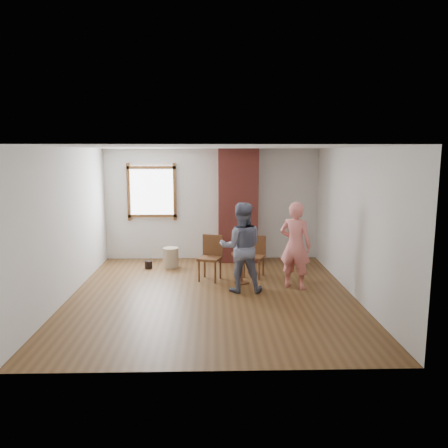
{
  "coord_description": "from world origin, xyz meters",
  "views": [
    {
      "loc": [
        0.01,
        -7.48,
        2.52
      ],
      "look_at": [
        0.24,
        0.8,
        1.15
      ],
      "focal_mm": 35.0,
      "sensor_mm": 36.0,
      "label": 1
    }
  ],
  "objects_px": {
    "man": "(241,247)",
    "person_pink": "(295,245)",
    "dining_chair_left": "(211,255)",
    "stoneware_crock": "(171,257)",
    "side_table": "(241,263)",
    "dining_chair_right": "(255,254)"
  },
  "relations": [
    {
      "from": "man",
      "to": "person_pink",
      "type": "xyz_separation_m",
      "value": [
        1.01,
        0.16,
        -0.0
      ]
    },
    {
      "from": "dining_chair_left",
      "to": "man",
      "type": "height_order",
      "value": "man"
    },
    {
      "from": "stoneware_crock",
      "to": "man",
      "type": "distance_m",
      "value": 2.32
    },
    {
      "from": "side_table",
      "to": "dining_chair_left",
      "type": "bearing_deg",
      "value": 154.18
    },
    {
      "from": "dining_chair_right",
      "to": "stoneware_crock",
      "type": "bearing_deg",
      "value": -179.93
    },
    {
      "from": "side_table",
      "to": "person_pink",
      "type": "xyz_separation_m",
      "value": [
        0.97,
        -0.32,
        0.41
      ]
    },
    {
      "from": "side_table",
      "to": "man",
      "type": "relative_size",
      "value": 0.37
    },
    {
      "from": "stoneware_crock",
      "to": "person_pink",
      "type": "distance_m",
      "value": 2.97
    },
    {
      "from": "stoneware_crock",
      "to": "dining_chair_left",
      "type": "bearing_deg",
      "value": -46.98
    },
    {
      "from": "stoneware_crock",
      "to": "side_table",
      "type": "distance_m",
      "value": 1.94
    },
    {
      "from": "dining_chair_right",
      "to": "side_table",
      "type": "bearing_deg",
      "value": -99.06
    },
    {
      "from": "side_table",
      "to": "man",
      "type": "height_order",
      "value": "man"
    },
    {
      "from": "dining_chair_left",
      "to": "person_pink",
      "type": "height_order",
      "value": "person_pink"
    },
    {
      "from": "stoneware_crock",
      "to": "dining_chair_right",
      "type": "distance_m",
      "value": 1.95
    },
    {
      "from": "side_table",
      "to": "man",
      "type": "distance_m",
      "value": 0.63
    },
    {
      "from": "dining_chair_right",
      "to": "person_pink",
      "type": "distance_m",
      "value": 1.12
    },
    {
      "from": "side_table",
      "to": "stoneware_crock",
      "type": "bearing_deg",
      "value": 140.08
    },
    {
      "from": "person_pink",
      "to": "stoneware_crock",
      "type": "bearing_deg",
      "value": -3.7
    },
    {
      "from": "man",
      "to": "person_pink",
      "type": "relative_size",
      "value": 1.0
    },
    {
      "from": "dining_chair_right",
      "to": "side_table",
      "type": "distance_m",
      "value": 0.6
    },
    {
      "from": "dining_chair_right",
      "to": "man",
      "type": "xyz_separation_m",
      "value": [
        -0.35,
        -0.98,
        0.35
      ]
    },
    {
      "from": "dining_chair_right",
      "to": "person_pink",
      "type": "relative_size",
      "value": 0.51
    }
  ]
}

